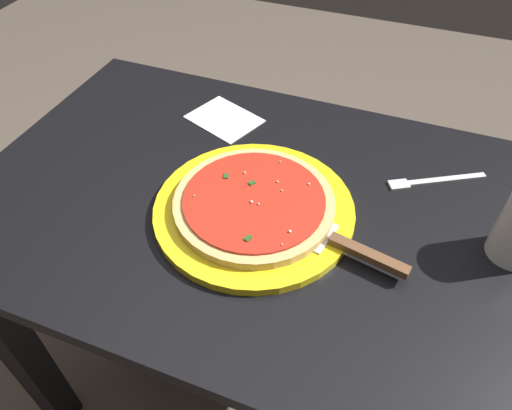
% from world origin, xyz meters
% --- Properties ---
extents(ground_plane, '(5.00, 5.00, 0.00)m').
position_xyz_m(ground_plane, '(0.00, 0.00, 0.00)').
color(ground_plane, brown).
extents(restaurant_table, '(1.06, 0.69, 0.73)m').
position_xyz_m(restaurant_table, '(0.00, 0.00, 0.58)').
color(restaurant_table, black).
rests_on(restaurant_table, ground_plane).
extents(serving_plate, '(0.34, 0.34, 0.02)m').
position_xyz_m(serving_plate, '(-0.00, 0.03, 0.74)').
color(serving_plate, yellow).
rests_on(serving_plate, restaurant_table).
extents(pizza, '(0.27, 0.27, 0.02)m').
position_xyz_m(pizza, '(-0.00, 0.03, 0.75)').
color(pizza, '#DBB26B').
rests_on(pizza, serving_plate).
extents(pizza_server, '(0.22, 0.09, 0.01)m').
position_xyz_m(pizza_server, '(-0.16, 0.07, 0.75)').
color(pizza_server, silver).
rests_on(pizza_server, serving_plate).
extents(napkin_folded_right, '(0.17, 0.15, 0.00)m').
position_xyz_m(napkin_folded_right, '(0.16, -0.20, 0.73)').
color(napkin_folded_right, white).
rests_on(napkin_folded_right, restaurant_table).
extents(fork, '(0.17, 0.11, 0.00)m').
position_xyz_m(fork, '(-0.28, -0.16, 0.73)').
color(fork, silver).
rests_on(fork, restaurant_table).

